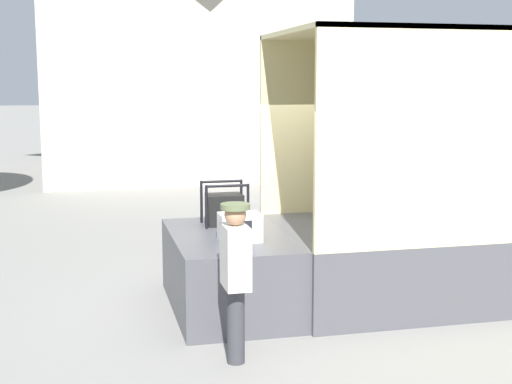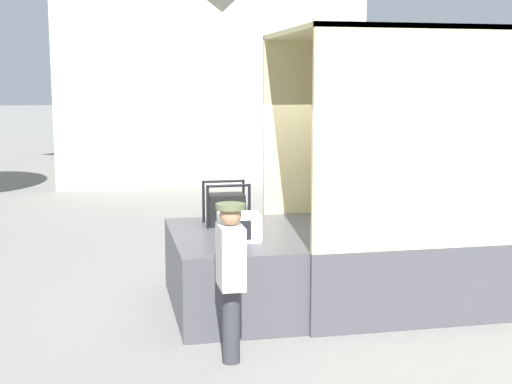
{
  "view_description": "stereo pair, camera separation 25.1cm",
  "coord_description": "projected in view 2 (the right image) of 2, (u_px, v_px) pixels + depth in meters",
  "views": [
    {
      "loc": [
        -2.39,
        -8.49,
        2.83
      ],
      "look_at": [
        -0.41,
        -0.2,
        1.5
      ],
      "focal_mm": 50.0,
      "sensor_mm": 36.0,
      "label": 1
    },
    {
      "loc": [
        -2.14,
        -8.54,
        2.83
      ],
      "look_at": [
        -0.41,
        -0.2,
        1.5
      ],
      "focal_mm": 50.0,
      "sensor_mm": 36.0,
      "label": 2
    }
  ],
  "objects": [
    {
      "name": "worker_person",
      "position": [
        231.0,
        267.0,
        7.09
      ],
      "size": [
        0.29,
        0.44,
        1.64
      ],
      "color": "#38383D",
      "rests_on": "ground"
    },
    {
      "name": "house_backdrop",
      "position": [
        198.0,
        33.0,
        22.02
      ],
      "size": [
        8.81,
        7.32,
        8.46
      ],
      "color": "beige",
      "rests_on": "ground"
    },
    {
      "name": "ground_plane",
      "position": [
        284.0,
        304.0,
        9.13
      ],
      "size": [
        160.0,
        160.0,
        0.0
      ],
      "primitive_type": "plane",
      "color": "gray"
    },
    {
      "name": "microwave",
      "position": [
        239.0,
        227.0,
        8.44
      ],
      "size": [
        0.48,
        0.37,
        0.33
      ],
      "color": "white",
      "rests_on": "tailgate_deck"
    },
    {
      "name": "portable_generator",
      "position": [
        227.0,
        208.0,
        9.4
      ],
      "size": [
        0.58,
        0.45,
        0.57
      ],
      "color": "black",
      "rests_on": "tailgate_deck"
    },
    {
      "name": "tailgate_deck",
      "position": [
        229.0,
        271.0,
        8.91
      ],
      "size": [
        1.41,
        2.37,
        0.95
      ],
      "primitive_type": "cube",
      "color": "#4C4C51",
      "rests_on": "ground"
    }
  ]
}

